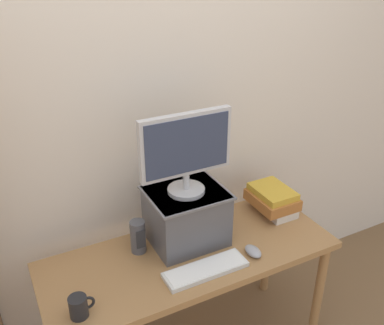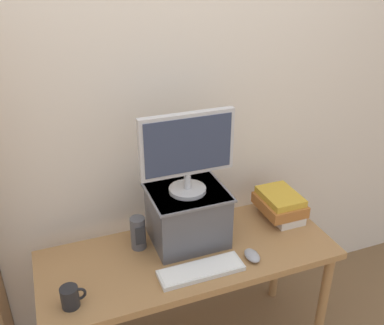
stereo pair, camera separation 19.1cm
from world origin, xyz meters
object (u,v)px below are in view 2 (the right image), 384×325
Objects in this scene: keyboard at (201,270)px; coffee_mug at (71,297)px; book_stack at (280,205)px; desk at (189,266)px; computer_mouse at (252,256)px; computer_monitor at (187,150)px; riser_box at (188,215)px; desk_speaker at (138,233)px.

keyboard is 0.57m from coffee_mug.
book_stack is 2.47× the size of coffee_mug.
computer_mouse is (0.26, -0.15, 0.10)m from desk.
computer_monitor is 1.14× the size of keyboard.
computer_mouse is 0.98× the size of coffee_mug.
desk is 0.59m from computer_monitor.
keyboard is 3.73× the size of coffee_mug.
computer_mouse is at bearing -47.36° from riser_box.
book_stack is (0.57, 0.11, 0.16)m from desk.
book_stack is 1.54× the size of desk_speaker.
desk_speaker is (-0.22, 0.28, 0.07)m from keyboard.
computer_monitor is at bearing 22.55° from coffee_mug.
computer_mouse is 0.56m from desk_speaker.
desk_speaker is (-0.25, 0.03, -0.06)m from riser_box.
book_stack reaches higher than keyboard.
riser_box is at bearing -5.80° from desk_speaker.
book_stack is (0.54, 0.01, -0.43)m from computer_monitor.
computer_monitor reaches higher than riser_box.
keyboard reaches higher than desk.
keyboard is at bearing -179.29° from computer_mouse.
coffee_mug is 0.62× the size of desk_speaker.
coffee_mug is (-0.57, 0.00, 0.04)m from keyboard.
computer_mouse is (0.23, -0.25, -0.48)m from computer_monitor.
desk is at bearing 89.34° from keyboard.
desk_speaker reaches higher than keyboard.
computer_monitor reaches higher than desk.
coffee_mug is (-0.61, -0.25, -0.10)m from riser_box.
keyboard is 2.33× the size of desk_speaker.
keyboard is (-0.00, -0.15, 0.10)m from desk.
desk is 0.25m from riser_box.
keyboard is (-0.03, -0.26, -0.13)m from riser_box.
computer_monitor reaches higher than keyboard.
riser_box is at bearing 22.67° from coffee_mug.
coffee_mug is at bearing -179.97° from computer_mouse.
computer_mouse is 0.61× the size of desk_speaker.
computer_monitor is at bearing 82.83° from keyboard.
desk is 5.50× the size of book_stack.
computer_mouse is 0.40× the size of book_stack.
computer_monitor reaches higher than coffee_mug.
computer_monitor is 0.59m from computer_mouse.
book_stack is at bearing 24.94° from keyboard.
computer_monitor is (-0.00, -0.00, 0.35)m from riser_box.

